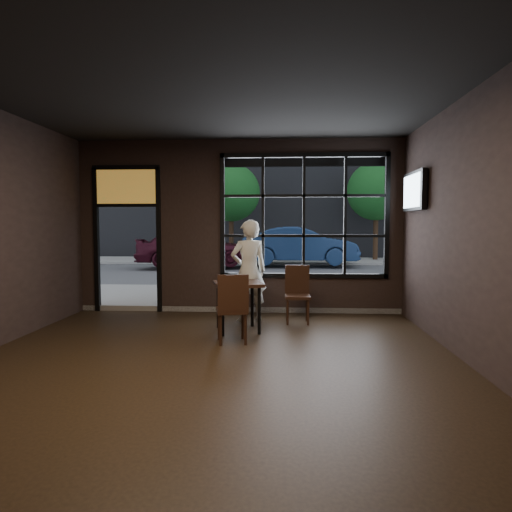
# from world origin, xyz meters

# --- Properties ---
(floor) EXTENTS (6.00, 7.00, 0.02)m
(floor) POSITION_xyz_m (0.00, 0.00, -0.01)
(floor) COLOR black
(floor) RESTS_ON ground
(ceiling) EXTENTS (6.00, 7.00, 0.02)m
(ceiling) POSITION_xyz_m (0.00, 0.00, 3.21)
(ceiling) COLOR black
(ceiling) RESTS_ON ground
(wall_right) EXTENTS (0.04, 7.00, 3.20)m
(wall_right) POSITION_xyz_m (3.00, 0.00, 1.60)
(wall_right) COLOR black
(wall_right) RESTS_ON ground
(window_frame) EXTENTS (3.06, 0.12, 2.28)m
(window_frame) POSITION_xyz_m (1.20, 3.50, 1.80)
(window_frame) COLOR black
(window_frame) RESTS_ON ground
(stained_transom) EXTENTS (1.20, 0.06, 0.70)m
(stained_transom) POSITION_xyz_m (-2.10, 3.50, 2.35)
(stained_transom) COLOR orange
(stained_transom) RESTS_ON ground
(street_asphalt) EXTENTS (60.00, 41.00, 0.04)m
(street_asphalt) POSITION_xyz_m (0.00, 24.00, -0.02)
(street_asphalt) COLOR #545456
(street_asphalt) RESTS_ON ground
(building_across) EXTENTS (28.00, 12.00, 15.00)m
(building_across) POSITION_xyz_m (0.00, 23.00, 7.50)
(building_across) COLOR #5B5956
(building_across) RESTS_ON ground
(cafe_table) EXTENTS (0.86, 0.86, 0.77)m
(cafe_table) POSITION_xyz_m (0.14, 2.00, 0.38)
(cafe_table) COLOR black
(cafe_table) RESTS_ON floor
(chair_near) EXTENTS (0.50, 0.50, 0.97)m
(chair_near) POSITION_xyz_m (0.12, 1.33, 0.49)
(chair_near) COLOR black
(chair_near) RESTS_ON floor
(chair_window) EXTENTS (0.42, 0.42, 0.95)m
(chair_window) POSITION_xyz_m (1.07, 2.64, 0.48)
(chair_window) COLOR black
(chair_window) RESTS_ON floor
(man) EXTENTS (0.73, 0.61, 1.72)m
(man) POSITION_xyz_m (0.24, 2.74, 0.86)
(man) COLOR silver
(man) RESTS_ON floor
(hotdog) EXTENTS (0.21, 0.13, 0.06)m
(hotdog) POSITION_xyz_m (0.18, 2.14, 0.79)
(hotdog) COLOR tan
(hotdog) RESTS_ON cafe_table
(cup) EXTENTS (0.17, 0.17, 0.10)m
(cup) POSITION_xyz_m (-0.06, 1.90, 0.81)
(cup) COLOR silver
(cup) RESTS_ON cafe_table
(tv) EXTENTS (0.12, 1.06, 0.62)m
(tv) POSITION_xyz_m (2.93, 2.60, 2.18)
(tv) COLOR black
(tv) RESTS_ON wall_right
(navy_car) EXTENTS (4.43, 1.60, 1.45)m
(navy_car) POSITION_xyz_m (1.47, 12.72, 0.83)
(navy_car) COLOR navy
(navy_car) RESTS_ON street_asphalt
(maroon_car) EXTENTS (4.41, 2.39, 1.42)m
(maroon_car) POSITION_xyz_m (-2.53, 11.84, 0.81)
(maroon_car) COLOR #3A0D19
(maroon_car) RESTS_ON street_asphalt
(tree_left) EXTENTS (2.49, 2.49, 4.24)m
(tree_left) POSITION_xyz_m (-1.42, 14.73, 2.99)
(tree_left) COLOR #332114
(tree_left) RESTS_ON street_asphalt
(tree_right) EXTENTS (2.55, 2.55, 4.36)m
(tree_right) POSITION_xyz_m (4.86, 15.32, 3.07)
(tree_right) COLOR #332114
(tree_right) RESTS_ON street_asphalt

